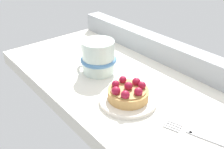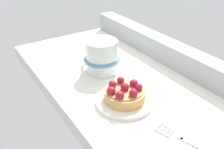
{
  "view_description": "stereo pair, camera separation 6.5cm",
  "coord_description": "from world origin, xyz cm",
  "px_view_note": "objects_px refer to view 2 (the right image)",
  "views": [
    {
      "loc": [
        41.46,
        -40.65,
        35.82
      ],
      "look_at": [
        -1.66,
        -4.84,
        3.23
      ],
      "focal_mm": 40.7,
      "sensor_mm": 36.0,
      "label": 1
    },
    {
      "loc": [
        45.3,
        -35.43,
        35.82
      ],
      "look_at": [
        -1.66,
        -4.84,
        3.23
      ],
      "focal_mm": 40.7,
      "sensor_mm": 36.0,
      "label": 2
    }
  ],
  "objects_px": {
    "dessert_plate": "(124,101)",
    "coffee_mug": "(101,56)",
    "raspberry_tart": "(124,93)",
    "dessert_fork": "(193,144)"
  },
  "relations": [
    {
      "from": "dessert_plate",
      "to": "coffee_mug",
      "type": "height_order",
      "value": "coffee_mug"
    },
    {
      "from": "raspberry_tart",
      "to": "coffee_mug",
      "type": "distance_m",
      "value": 0.17
    },
    {
      "from": "raspberry_tart",
      "to": "dessert_fork",
      "type": "height_order",
      "value": "raspberry_tart"
    },
    {
      "from": "raspberry_tart",
      "to": "coffee_mug",
      "type": "height_order",
      "value": "coffee_mug"
    },
    {
      "from": "coffee_mug",
      "to": "dessert_fork",
      "type": "distance_m",
      "value": 0.34
    },
    {
      "from": "dessert_plate",
      "to": "dessert_fork",
      "type": "xyz_separation_m",
      "value": [
        0.18,
        0.03,
        -0.0
      ]
    },
    {
      "from": "dessert_fork",
      "to": "dessert_plate",
      "type": "bearing_deg",
      "value": -170.2
    },
    {
      "from": "dessert_fork",
      "to": "raspberry_tart",
      "type": "bearing_deg",
      "value": -170.07
    },
    {
      "from": "raspberry_tart",
      "to": "dessert_fork",
      "type": "bearing_deg",
      "value": 9.93
    },
    {
      "from": "raspberry_tart",
      "to": "dessert_fork",
      "type": "xyz_separation_m",
      "value": [
        0.18,
        0.03,
        -0.02
      ]
    }
  ]
}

